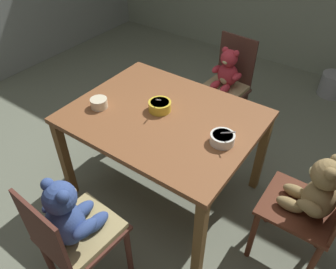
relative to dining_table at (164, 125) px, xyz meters
The scene contains 9 objects.
ground_plane 0.65m from the dining_table, ahead, with size 5.20×5.20×0.04m.
dining_table is the anchor object (origin of this frame).
teddy_chair_near_right 1.01m from the dining_table, ahead, with size 0.42×0.39×0.88m.
teddy_chair_far_center 0.88m from the dining_table, 89.11° to the left, with size 0.40×0.44×0.90m.
teddy_chair_near_front 0.87m from the dining_table, 86.19° to the right, with size 0.40×0.41×0.89m.
porridge_bowl_white_near_right 0.45m from the dining_table, ahead, with size 0.15×0.14×0.13m.
porridge_bowl_cream_near_left 0.45m from the dining_table, 156.38° to the right, with size 0.11×0.11×0.06m.
porridge_bowl_yellow_center 0.13m from the dining_table, 149.95° to the left, with size 0.15×0.16×0.14m.
metal_pail 2.32m from the dining_table, 72.01° to the left, with size 0.27×0.27×0.24m, color #93969B.
Camera 1 is at (1.01, -1.38, 1.98)m, focal length 35.03 mm.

